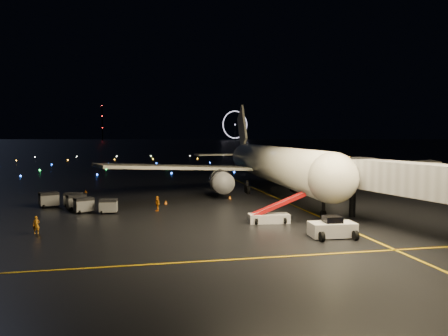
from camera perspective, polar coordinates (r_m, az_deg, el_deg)
The scene contains 20 objects.
ground at distance 340.48m, azimuth -10.38°, elevation 2.71°, with size 2000.00×2000.00×0.00m, color black.
lane_centre at distance 59.48m, azimuth 8.15°, elevation -4.45°, with size 0.25×80.00×0.02m, color #D2A407.
lane_cross at distance 31.72m, azimuth -5.84°, elevation -12.20°, with size 60.00×0.25×0.02m, color #D2A407.
airliner at distance 70.01m, azimuth 5.85°, elevation 3.13°, with size 53.72×51.03×15.22m, color white, non-canonical shape.
pushback_tug at distance 40.07m, azimuth 13.96°, elevation -7.44°, with size 3.98×2.08×1.89m, color silver.
belt_loader at distance 45.34m, azimuth 5.89°, elevation -5.29°, with size 6.11×1.67×2.96m, color silver, non-canonical shape.
crew_a at distance 43.72m, azimuth -23.32°, elevation -6.84°, with size 0.60×0.40×1.66m, color orange.
crew_c at distance 52.62m, azimuth -8.70°, elevation -4.60°, with size 1.07×0.45×1.83m, color orange.
safety_cone_0 at distance 61.93m, azimuth 0.77°, elevation -3.84°, with size 0.44×0.44×0.50m, color orange.
safety_cone_1 at distance 69.69m, azimuth 0.40°, elevation -2.95°, with size 0.39×0.39×0.45m, color orange.
safety_cone_2 at distance 57.81m, azimuth -7.61°, elevation -4.46°, with size 0.43×0.43×0.49m, color orange.
safety_cone_3 at distance 72.45m, azimuth -17.62°, elevation -2.87°, with size 0.41×0.41×0.46m, color orange.
ferris_wheel at distance 781.03m, azimuth 1.46°, elevation 5.54°, with size 50.00×4.00×52.00m, color black, non-canonical shape.
radio_mast at distance 782.33m, azimuth -15.62°, elevation 5.82°, with size 1.80×1.80×64.00m, color black.
taxiway_lights at distance 146.76m, azimuth -8.56°, elevation 0.80°, with size 164.00×92.00×0.36m, color black, non-canonical shape.
baggage_cart_0 at distance 53.58m, azimuth -17.83°, elevation -4.64°, with size 2.07×1.45×1.76m, color gray.
baggage_cart_1 at distance 52.36m, azimuth -14.86°, elevation -4.84°, with size 1.94×1.36×1.65m, color gray.
baggage_cart_2 at distance 56.06m, azimuth -18.74°, elevation -4.24°, with size 2.15×1.50×1.82m, color gray.
baggage_cart_3 at distance 58.65m, azimuth -19.07°, elevation -3.92°, with size 2.06×1.44×1.75m, color gray.
baggage_cart_4 at distance 59.19m, azimuth -21.91°, elevation -3.86°, with size 2.20×1.54×1.87m, color gray.
Camera 1 is at (-8.06, -40.27, 9.01)m, focal length 35.00 mm.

